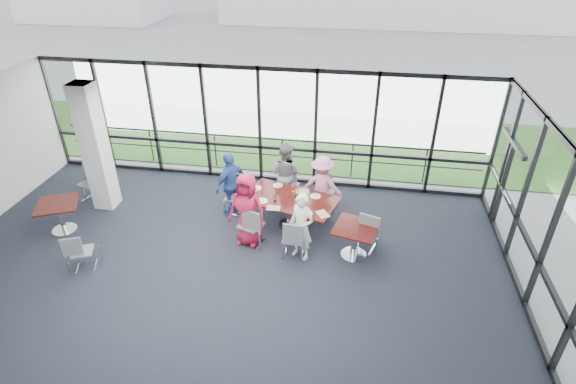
% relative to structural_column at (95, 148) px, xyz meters
% --- Properties ---
extents(floor, '(12.00, 10.00, 0.02)m').
position_rel_structural_column_xyz_m(floor, '(3.60, -3.00, -1.61)').
color(floor, black).
rests_on(floor, ground).
extents(ceiling, '(12.00, 10.00, 0.04)m').
position_rel_structural_column_xyz_m(ceiling, '(3.60, -3.00, 1.60)').
color(ceiling, silver).
rests_on(ceiling, ground).
extents(curtain_wall_back, '(12.00, 0.10, 3.20)m').
position_rel_structural_column_xyz_m(curtain_wall_back, '(3.60, 2.00, 0.00)').
color(curtain_wall_back, white).
rests_on(curtain_wall_back, ground).
extents(curtain_wall_right, '(0.10, 10.00, 3.20)m').
position_rel_structural_column_xyz_m(curtain_wall_right, '(9.60, -3.00, 0.00)').
color(curtain_wall_right, white).
rests_on(curtain_wall_right, ground).
extents(exit_door, '(0.12, 1.60, 2.10)m').
position_rel_structural_column_xyz_m(exit_door, '(9.60, 0.75, -0.55)').
color(exit_door, black).
rests_on(exit_door, ground).
extents(structural_column, '(0.50, 0.50, 3.20)m').
position_rel_structural_column_xyz_m(structural_column, '(0.00, 0.00, 0.00)').
color(structural_column, silver).
rests_on(structural_column, ground).
extents(apron, '(80.00, 70.00, 0.02)m').
position_rel_structural_column_xyz_m(apron, '(3.60, 7.00, -1.62)').
color(apron, gray).
rests_on(apron, ground).
extents(grass_strip, '(80.00, 5.00, 0.01)m').
position_rel_structural_column_xyz_m(grass_strip, '(3.60, 5.00, -1.59)').
color(grass_strip, '#376225').
rests_on(grass_strip, ground).
extents(guard_rail, '(12.00, 0.06, 0.06)m').
position_rel_structural_column_xyz_m(guard_rail, '(3.60, 2.60, -1.10)').
color(guard_rail, '#2D2D33').
rests_on(guard_rail, ground).
extents(main_table, '(2.38, 1.71, 0.75)m').
position_rel_structural_column_xyz_m(main_table, '(4.77, -0.14, -0.96)').
color(main_table, '#3D0E0C').
rests_on(main_table, ground).
extents(side_table_left, '(1.16, 1.16, 0.75)m').
position_rel_structural_column_xyz_m(side_table_left, '(-0.45, -1.23, -0.96)').
color(side_table_left, '#3D0E0C').
rests_on(side_table_left, ground).
extents(side_table_right, '(1.06, 1.06, 0.75)m').
position_rel_structural_column_xyz_m(side_table_right, '(6.33, -1.05, -0.96)').
color(side_table_right, '#3D0E0C').
rests_on(side_table_right, ground).
extents(diner_near_left, '(0.92, 0.68, 1.72)m').
position_rel_structural_column_xyz_m(diner_near_left, '(3.96, -0.93, -0.74)').
color(diner_near_left, '#B31A3C').
rests_on(diner_near_left, ground).
extents(diner_near_right, '(0.69, 0.62, 1.55)m').
position_rel_structural_column_xyz_m(diner_near_right, '(5.20, -1.26, -0.83)').
color(diner_near_right, white).
rests_on(diner_near_right, ground).
extents(diner_far_left, '(0.94, 0.77, 1.66)m').
position_rel_structural_column_xyz_m(diner_far_left, '(4.48, 0.89, -0.77)').
color(diner_far_left, slate).
rests_on(diner_far_left, ground).
extents(diner_far_right, '(1.03, 0.59, 1.54)m').
position_rel_structural_column_xyz_m(diner_far_right, '(5.44, 0.56, -0.83)').
color(diner_far_right, pink).
rests_on(diner_far_right, ground).
extents(diner_end, '(0.93, 1.09, 1.63)m').
position_rel_structural_column_xyz_m(diner_end, '(3.27, 0.20, -0.79)').
color(diner_end, '#3055A0').
rests_on(diner_end, ground).
extents(chair_main_nl, '(0.60, 0.60, 0.96)m').
position_rel_structural_column_xyz_m(chair_main_nl, '(4.02, -0.97, -1.12)').
color(chair_main_nl, slate).
rests_on(chair_main_nl, ground).
extents(chair_main_nr, '(0.47, 0.47, 0.92)m').
position_rel_structural_column_xyz_m(chair_main_nr, '(5.04, -1.26, -1.14)').
color(chair_main_nr, slate).
rests_on(chair_main_nr, ground).
extents(chair_main_fl, '(0.48, 0.48, 0.84)m').
position_rel_structural_column_xyz_m(chair_main_fl, '(4.58, 1.02, -1.18)').
color(chair_main_fl, slate).
rests_on(chair_main_fl, ground).
extents(chair_main_fr, '(0.56, 0.56, 0.89)m').
position_rel_structural_column_xyz_m(chair_main_fr, '(5.51, 0.80, -1.15)').
color(chair_main_fr, slate).
rests_on(chair_main_fr, ground).
extents(chair_main_end, '(0.47, 0.47, 0.82)m').
position_rel_structural_column_xyz_m(chair_main_end, '(3.31, 0.22, -1.19)').
color(chair_main_end, slate).
rests_on(chair_main_end, ground).
extents(chair_spare_la, '(0.53, 0.53, 0.84)m').
position_rel_structural_column_xyz_m(chair_spare_la, '(0.80, -2.38, -1.18)').
color(chair_spare_la, slate).
rests_on(chair_spare_la, ground).
extents(chair_spare_lb, '(0.60, 0.60, 0.99)m').
position_rel_structural_column_xyz_m(chair_spare_lb, '(-0.48, 0.15, -1.11)').
color(chair_spare_lb, slate).
rests_on(chair_spare_lb, ground).
extents(chair_spare_r, '(0.60, 0.60, 0.97)m').
position_rel_structural_column_xyz_m(chair_spare_r, '(6.53, -0.74, -1.11)').
color(chair_spare_r, slate).
rests_on(chair_spare_r, ground).
extents(plate_nl, '(0.28, 0.28, 0.01)m').
position_rel_structural_column_xyz_m(plate_nl, '(4.15, -0.37, -0.84)').
color(plate_nl, white).
rests_on(plate_nl, main_table).
extents(plate_nr, '(0.26, 0.26, 0.01)m').
position_rel_structural_column_xyz_m(plate_nr, '(5.24, -0.71, -0.84)').
color(plate_nr, white).
rests_on(plate_nr, main_table).
extents(plate_fl, '(0.24, 0.24, 0.01)m').
position_rel_structural_column_xyz_m(plate_fl, '(4.38, 0.41, -0.84)').
color(plate_fl, white).
rests_on(plate_fl, main_table).
extents(plate_fr, '(0.25, 0.25, 0.01)m').
position_rel_structural_column_xyz_m(plate_fr, '(5.35, 0.05, -0.84)').
color(plate_fr, white).
rests_on(plate_fr, main_table).
extents(plate_end, '(0.28, 0.28, 0.01)m').
position_rel_structural_column_xyz_m(plate_end, '(3.88, 0.18, -0.84)').
color(plate_end, white).
rests_on(plate_end, main_table).
extents(tumbler_a, '(0.08, 0.08, 0.15)m').
position_rel_structural_column_xyz_m(tumbler_a, '(4.45, -0.31, -0.77)').
color(tumbler_a, white).
rests_on(tumbler_a, main_table).
extents(tumbler_b, '(0.07, 0.07, 0.13)m').
position_rel_structural_column_xyz_m(tumbler_b, '(5.03, -0.42, -0.78)').
color(tumbler_b, white).
rests_on(tumbler_b, main_table).
extents(tumbler_c, '(0.07, 0.07, 0.13)m').
position_rel_structural_column_xyz_m(tumbler_c, '(4.91, 0.08, -0.78)').
color(tumbler_c, white).
rests_on(tumbler_c, main_table).
extents(tumbler_d, '(0.07, 0.07, 0.15)m').
position_rel_structural_column_xyz_m(tumbler_d, '(3.96, -0.12, -0.78)').
color(tumbler_d, white).
rests_on(tumbler_d, main_table).
extents(menu_a, '(0.32, 0.23, 0.00)m').
position_rel_structural_column_xyz_m(menu_a, '(4.47, -0.61, -0.85)').
color(menu_a, beige).
rests_on(menu_a, main_table).
extents(menu_b, '(0.37, 0.39, 0.00)m').
position_rel_structural_column_xyz_m(menu_b, '(5.58, -0.67, -0.85)').
color(menu_b, beige).
rests_on(menu_b, main_table).
extents(menu_c, '(0.36, 0.29, 0.00)m').
position_rel_structural_column_xyz_m(menu_c, '(5.01, 0.24, -0.85)').
color(menu_c, beige).
rests_on(menu_c, main_table).
extents(condiment_caddy, '(0.10, 0.07, 0.04)m').
position_rel_structural_column_xyz_m(condiment_caddy, '(4.84, -0.04, -0.83)').
color(condiment_caddy, black).
rests_on(condiment_caddy, main_table).
extents(ketchup_bottle, '(0.06, 0.06, 0.18)m').
position_rel_structural_column_xyz_m(ketchup_bottle, '(4.82, -0.09, -0.76)').
color(ketchup_bottle, '#9E1000').
rests_on(ketchup_bottle, main_table).
extents(green_bottle, '(0.05, 0.05, 0.20)m').
position_rel_structural_column_xyz_m(green_bottle, '(4.85, -0.14, -0.75)').
color(green_bottle, '#22742B').
rests_on(green_bottle, main_table).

